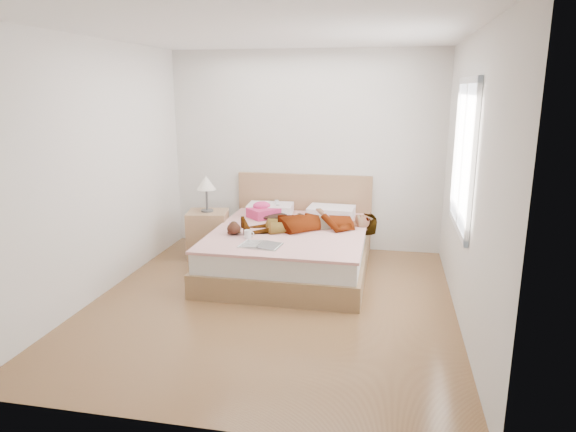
% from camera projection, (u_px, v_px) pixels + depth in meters
% --- Properties ---
extents(ground, '(4.00, 4.00, 0.00)m').
position_uv_depth(ground, '(272.00, 303.00, 5.18)').
color(ground, '#552F1A').
rests_on(ground, ground).
extents(woman, '(1.76, 1.18, 0.23)m').
position_uv_depth(woman, '(311.00, 219.00, 6.00)').
color(woman, white).
rests_on(woman, bed).
extents(hair, '(0.48, 0.56, 0.07)m').
position_uv_depth(hair, '(273.00, 214.00, 6.56)').
color(hair, black).
rests_on(hair, bed).
extents(phone, '(0.08, 0.11, 0.06)m').
position_uv_depth(phone, '(277.00, 203.00, 6.46)').
color(phone, silver).
rests_on(phone, bed).
extents(room_shell, '(4.00, 4.00, 4.00)m').
position_uv_depth(room_shell, '(464.00, 156.00, 4.76)').
color(room_shell, white).
rests_on(room_shell, ground).
extents(bed, '(1.80, 2.08, 1.00)m').
position_uv_depth(bed, '(291.00, 247.00, 6.10)').
color(bed, brown).
rests_on(bed, ground).
extents(towel, '(0.48, 0.48, 0.20)m').
position_uv_depth(towel, '(264.00, 211.00, 6.53)').
color(towel, '#D1386B').
rests_on(towel, bed).
extents(magazine, '(0.45, 0.32, 0.02)m').
position_uv_depth(magazine, '(260.00, 245.00, 5.35)').
color(magazine, white).
rests_on(magazine, bed).
extents(coffee_mug, '(0.12, 0.09, 0.09)m').
position_uv_depth(coffee_mug, '(248.00, 234.00, 5.61)').
color(coffee_mug, silver).
rests_on(coffee_mug, bed).
extents(plush_toy, '(0.20, 0.26, 0.13)m').
position_uv_depth(plush_toy, '(234.00, 228.00, 5.77)').
color(plush_toy, black).
rests_on(plush_toy, bed).
extents(nightstand, '(0.56, 0.52, 1.05)m').
position_uv_depth(nightstand, '(208.00, 230.00, 6.53)').
color(nightstand, brown).
rests_on(nightstand, ground).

